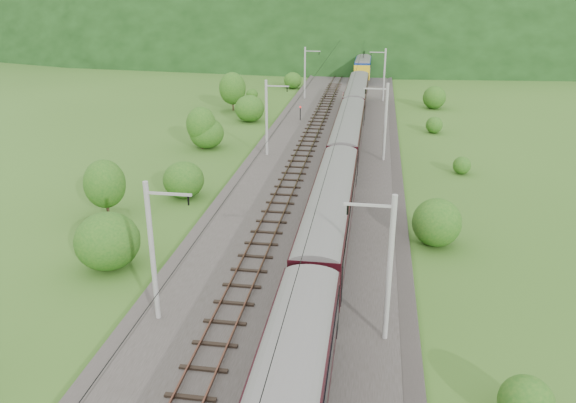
# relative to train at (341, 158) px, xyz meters

# --- Properties ---
(ground) EXTENTS (600.00, 600.00, 0.00)m
(ground) POSITION_rel_train_xyz_m (-2.40, -21.60, -3.43)
(ground) COLOR #30541A
(ground) RESTS_ON ground
(railbed) EXTENTS (14.00, 220.00, 0.30)m
(railbed) POSITION_rel_train_xyz_m (-2.40, -11.60, -3.28)
(railbed) COLOR #38332D
(railbed) RESTS_ON ground
(track_left) EXTENTS (2.40, 220.00, 0.27)m
(track_left) POSITION_rel_train_xyz_m (-4.80, -11.60, -3.06)
(track_left) COLOR #522F23
(track_left) RESTS_ON railbed
(track_right) EXTENTS (2.40, 220.00, 0.27)m
(track_right) POSITION_rel_train_xyz_m (-0.00, -11.60, -3.06)
(track_right) COLOR #522F23
(track_right) RESTS_ON railbed
(catenary_left) EXTENTS (2.54, 192.28, 8.00)m
(catenary_left) POSITION_rel_train_xyz_m (-8.52, 10.40, 1.07)
(catenary_left) COLOR gray
(catenary_left) RESTS_ON railbed
(catenary_right) EXTENTS (2.54, 192.28, 8.00)m
(catenary_right) POSITION_rel_train_xyz_m (3.72, 10.40, 1.07)
(catenary_right) COLOR gray
(catenary_right) RESTS_ON railbed
(overhead_wires) EXTENTS (4.83, 198.00, 0.03)m
(overhead_wires) POSITION_rel_train_xyz_m (-2.40, -11.60, 3.67)
(overhead_wires) COLOR black
(overhead_wires) RESTS_ON ground
(mountain_main) EXTENTS (504.00, 360.00, 244.00)m
(mountain_main) POSITION_rel_train_xyz_m (-2.40, 238.40, -3.43)
(mountain_main) COLOR black
(mountain_main) RESTS_ON ground
(mountain_ridge) EXTENTS (336.00, 280.00, 132.00)m
(mountain_ridge) POSITION_rel_train_xyz_m (-122.40, 278.40, -3.43)
(mountain_ridge) COLOR black
(mountain_ridge) RESTS_ON ground
(train) EXTENTS (2.88, 138.08, 5.01)m
(train) POSITION_rel_train_xyz_m (0.00, 0.00, 0.00)
(train) COLOR black
(train) RESTS_ON ground
(hazard_post_near) EXTENTS (0.15, 0.15, 1.38)m
(hazard_post_near) POSITION_rel_train_xyz_m (-2.39, 41.55, -2.44)
(hazard_post_near) COLOR red
(hazard_post_near) RESTS_ON railbed
(hazard_post_far) EXTENTS (0.14, 0.14, 1.31)m
(hazard_post_far) POSITION_rel_train_xyz_m (-1.81, 37.74, -2.48)
(hazard_post_far) COLOR red
(hazard_post_far) RESTS_ON railbed
(signal) EXTENTS (0.21, 0.21, 1.88)m
(signal) POSITION_rel_train_xyz_m (-7.23, 27.10, -2.03)
(signal) COLOR black
(signal) RESTS_ON railbed
(vegetation_left) EXTENTS (12.44, 145.94, 6.47)m
(vegetation_left) POSITION_rel_train_xyz_m (-16.07, -10.76, -1.06)
(vegetation_left) COLOR #1B5015
(vegetation_left) RESTS_ON ground
(vegetation_right) EXTENTS (7.32, 102.67, 3.13)m
(vegetation_right) POSITION_rel_train_xyz_m (9.62, -11.97, -2.02)
(vegetation_right) COLOR #1B5015
(vegetation_right) RESTS_ON ground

